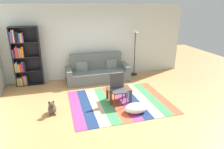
{
  "coord_description": "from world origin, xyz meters",
  "views": [
    {
      "loc": [
        -1.58,
        -4.78,
        2.73
      ],
      "look_at": [
        0.03,
        0.77,
        0.65
      ],
      "focal_mm": 32.09,
      "sensor_mm": 36.0,
      "label": 1
    }
  ],
  "objects_px": {
    "standing_lamp": "(135,36)",
    "folding_chair": "(118,86)",
    "coffee_table": "(119,91)",
    "dog": "(52,108)",
    "tv_remote": "(122,89)",
    "bookshelf": "(23,57)",
    "couch": "(98,72)",
    "pouf": "(136,108)"
  },
  "relations": [
    {
      "from": "dog",
      "to": "tv_remote",
      "type": "distance_m",
      "value": 1.98
    },
    {
      "from": "tv_remote",
      "to": "bookshelf",
      "type": "bearing_deg",
      "value": 131.5
    },
    {
      "from": "pouf",
      "to": "standing_lamp",
      "type": "relative_size",
      "value": 0.33
    },
    {
      "from": "standing_lamp",
      "to": "coffee_table",
      "type": "bearing_deg",
      "value": -122.8
    },
    {
      "from": "pouf",
      "to": "folding_chair",
      "type": "bearing_deg",
      "value": 117.18
    },
    {
      "from": "bookshelf",
      "to": "coffee_table",
      "type": "height_order",
      "value": "bookshelf"
    },
    {
      "from": "standing_lamp",
      "to": "folding_chair",
      "type": "height_order",
      "value": "standing_lamp"
    },
    {
      "from": "coffee_table",
      "to": "dog",
      "type": "relative_size",
      "value": 1.71
    },
    {
      "from": "couch",
      "to": "folding_chair",
      "type": "distance_m",
      "value": 1.95
    },
    {
      "from": "bookshelf",
      "to": "pouf",
      "type": "relative_size",
      "value": 3.33
    },
    {
      "from": "couch",
      "to": "pouf",
      "type": "height_order",
      "value": "couch"
    },
    {
      "from": "pouf",
      "to": "dog",
      "type": "distance_m",
      "value": 2.18
    },
    {
      "from": "bookshelf",
      "to": "coffee_table",
      "type": "bearing_deg",
      "value": -37.06
    },
    {
      "from": "tv_remote",
      "to": "folding_chair",
      "type": "relative_size",
      "value": 0.17
    },
    {
      "from": "coffee_table",
      "to": "dog",
      "type": "distance_m",
      "value": 1.9
    },
    {
      "from": "dog",
      "to": "tv_remote",
      "type": "xyz_separation_m",
      "value": [
        1.96,
        0.14,
        0.24
      ]
    },
    {
      "from": "coffee_table",
      "to": "dog",
      "type": "xyz_separation_m",
      "value": [
        -1.89,
        -0.22,
        -0.15
      ]
    },
    {
      "from": "couch",
      "to": "bookshelf",
      "type": "xyz_separation_m",
      "value": [
        -2.47,
        0.28,
        0.68
      ]
    },
    {
      "from": "bookshelf",
      "to": "standing_lamp",
      "type": "relative_size",
      "value": 1.1
    },
    {
      "from": "dog",
      "to": "couch",
      "type": "bearing_deg",
      "value": 50.54
    },
    {
      "from": "folding_chair",
      "to": "standing_lamp",
      "type": "bearing_deg",
      "value": 101.59
    },
    {
      "from": "bookshelf",
      "to": "dog",
      "type": "relative_size",
      "value": 5.07
    },
    {
      "from": "bookshelf",
      "to": "folding_chair",
      "type": "relative_size",
      "value": 2.24
    },
    {
      "from": "couch",
      "to": "folding_chair",
      "type": "relative_size",
      "value": 2.51
    },
    {
      "from": "pouf",
      "to": "dog",
      "type": "xyz_separation_m",
      "value": [
        -2.11,
        0.54,
        0.03
      ]
    },
    {
      "from": "standing_lamp",
      "to": "tv_remote",
      "type": "bearing_deg",
      "value": -120.29
    },
    {
      "from": "tv_remote",
      "to": "pouf",
      "type": "bearing_deg",
      "value": -89.0
    },
    {
      "from": "dog",
      "to": "tv_remote",
      "type": "bearing_deg",
      "value": 4.21
    },
    {
      "from": "bookshelf",
      "to": "folding_chair",
      "type": "height_order",
      "value": "bookshelf"
    },
    {
      "from": "dog",
      "to": "coffee_table",
      "type": "bearing_deg",
      "value": 6.76
    },
    {
      "from": "folding_chair",
      "to": "bookshelf",
      "type": "bearing_deg",
      "value": -176.24
    },
    {
      "from": "bookshelf",
      "to": "tv_remote",
      "type": "xyz_separation_m",
      "value": [
        2.79,
        -2.13,
        -0.62
      ]
    },
    {
      "from": "standing_lamp",
      "to": "folding_chair",
      "type": "distance_m",
      "value": 2.75
    },
    {
      "from": "standing_lamp",
      "to": "folding_chair",
      "type": "bearing_deg",
      "value": -122.35
    },
    {
      "from": "pouf",
      "to": "folding_chair",
      "type": "distance_m",
      "value": 0.79
    },
    {
      "from": "dog",
      "to": "folding_chair",
      "type": "xyz_separation_m",
      "value": [
        1.8,
        0.05,
        0.37
      ]
    },
    {
      "from": "coffee_table",
      "to": "dog",
      "type": "bearing_deg",
      "value": -173.24
    },
    {
      "from": "coffee_table",
      "to": "pouf",
      "type": "bearing_deg",
      "value": -73.91
    },
    {
      "from": "bookshelf",
      "to": "dog",
      "type": "xyz_separation_m",
      "value": [
        0.83,
        -2.27,
        -0.86
      ]
    },
    {
      "from": "couch",
      "to": "standing_lamp",
      "type": "relative_size",
      "value": 1.23
    },
    {
      "from": "couch",
      "to": "bookshelf",
      "type": "height_order",
      "value": "bookshelf"
    },
    {
      "from": "standing_lamp",
      "to": "dog",
      "type": "bearing_deg",
      "value": -145.03
    }
  ]
}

